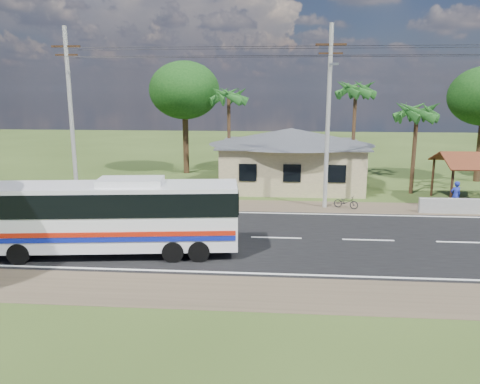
# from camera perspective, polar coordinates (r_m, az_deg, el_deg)

# --- Properties ---
(ground) EXTENTS (120.00, 120.00, 0.00)m
(ground) POSITION_cam_1_polar(r_m,az_deg,el_deg) (23.45, 4.45, -5.62)
(ground) COLOR #2C4016
(ground) RESTS_ON ground
(road) EXTENTS (120.00, 16.00, 0.03)m
(road) POSITION_cam_1_polar(r_m,az_deg,el_deg) (23.45, 4.45, -5.60)
(road) COLOR black
(road) RESTS_ON ground
(house) EXTENTS (12.40, 10.00, 5.00)m
(house) POSITION_cam_1_polar(r_m,az_deg,el_deg) (35.61, 6.21, 4.93)
(house) COLOR tan
(house) RESTS_ON ground
(concrete_barrier) EXTENTS (7.00, 0.30, 0.90)m
(concrete_barrier) POSITION_cam_1_polar(r_m,az_deg,el_deg) (31.14, 27.17, -1.58)
(concrete_barrier) COLOR #9E9E99
(concrete_barrier) RESTS_ON ground
(utility_poles) EXTENTS (32.80, 2.22, 11.00)m
(utility_poles) POSITION_cam_1_polar(r_m,az_deg,el_deg) (28.95, 10.05, 9.31)
(utility_poles) COLOR #9E9E99
(utility_poles) RESTS_ON ground
(palm_near) EXTENTS (2.80, 2.80, 6.70)m
(palm_near) POSITION_cam_1_polar(r_m,az_deg,el_deg) (34.67, 20.79, 9.10)
(palm_near) COLOR #47301E
(palm_near) RESTS_ON ground
(palm_mid) EXTENTS (2.80, 2.80, 8.20)m
(palm_mid) POSITION_cam_1_polar(r_m,az_deg,el_deg) (38.28, 13.94, 11.95)
(palm_mid) COLOR #47301E
(palm_mid) RESTS_ON ground
(palm_far) EXTENTS (2.80, 2.80, 7.70)m
(palm_far) POSITION_cam_1_polar(r_m,az_deg,el_deg) (38.51, -1.38, 11.58)
(palm_far) COLOR #47301E
(palm_far) RESTS_ON ground
(tree_behind_house) EXTENTS (6.00, 6.00, 9.61)m
(tree_behind_house) POSITION_cam_1_polar(r_m,az_deg,el_deg) (41.08, -6.78, 12.17)
(tree_behind_house) COLOR #47301E
(tree_behind_house) RESTS_ON ground
(coach_bus) EXTENTS (11.37, 3.68, 3.47)m
(coach_bus) POSITION_cam_1_polar(r_m,az_deg,el_deg) (21.36, -15.44, -2.32)
(coach_bus) COLOR silver
(coach_bus) RESTS_ON ground
(motorcycle) EXTENTS (1.61, 1.09, 0.80)m
(motorcycle) POSITION_cam_1_polar(r_m,az_deg,el_deg) (29.74, 12.80, -1.19)
(motorcycle) COLOR black
(motorcycle) RESTS_ON ground
(person) EXTENTS (0.73, 0.54, 1.80)m
(person) POSITION_cam_1_polar(r_m,az_deg,el_deg) (31.32, 24.78, -0.42)
(person) COLOR navy
(person) RESTS_ON ground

